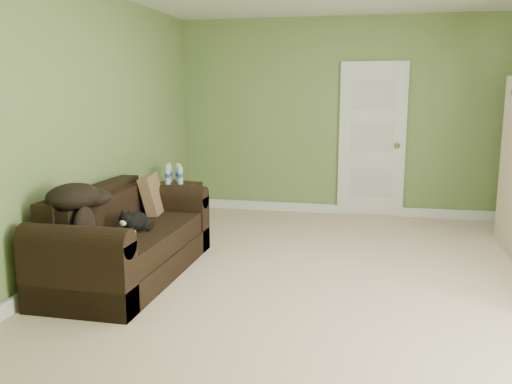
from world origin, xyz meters
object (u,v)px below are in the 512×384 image
at_px(side_table, 176,206).
at_px(cat, 134,222).
at_px(banana, 117,241).
at_px(sofa, 126,243).

xyz_separation_m(side_table, cat, (0.26, -1.71, 0.22)).
bearing_deg(side_table, banana, -82.24).
xyz_separation_m(sofa, banana, (0.15, -0.45, 0.15)).
bearing_deg(cat, sofa, 152.72).
distance_m(cat, banana, 0.38).
relative_size(sofa, cat, 4.24).
bearing_deg(sofa, banana, -71.93).
height_order(side_table, banana, side_table).
bearing_deg(sofa, side_table, 94.77).
bearing_deg(banana, cat, 90.05).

